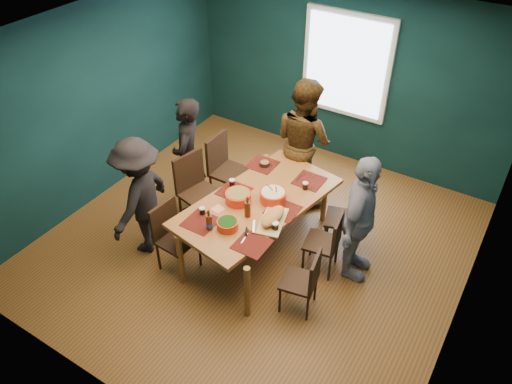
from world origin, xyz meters
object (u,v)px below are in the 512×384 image
Objects in this scene: chair_left_far at (224,164)px; person_near_left at (140,197)px; cutting_board at (273,217)px; chair_right_far at (349,215)px; bowl_salad at (238,197)px; bowl_dumpling at (273,196)px; chair_left_near at (171,232)px; dining_table at (258,205)px; chair_right_near at (306,278)px; person_back at (303,141)px; chair_left_mid at (195,185)px; bowl_herbs at (228,224)px; chair_right_mid at (329,239)px; person_right at (359,220)px; person_far_left at (188,157)px.

chair_left_far is 0.65× the size of person_near_left.
person_near_left is at bearing -179.15° from cutting_board.
bowl_salad is (-1.12, -0.79, 0.35)m from chair_right_far.
bowl_dumpling reaches higher than cutting_board.
bowl_dumpling is 0.39m from cutting_board.
chair_left_near is at bearing -135.29° from bowl_dumpling.
dining_table is 1.12m from chair_right_near.
person_back reaches higher than bowl_salad.
chair_left_mid is at bearing 153.06° from cutting_board.
chair_left_far is at bearing 126.60° from bowl_herbs.
bowl_dumpling is at bearing 49.10° from chair_left_near.
person_back is 1.60m from cutting_board.
bowl_salad is (0.54, 0.64, 0.33)m from chair_left_near.
dining_table is 1.32m from person_back.
chair_left_mid reaches higher than chair_right_mid.
person_near_left is (-1.17, -1.99, -0.12)m from person_back.
dining_table is 7.07× the size of bowl_dumpling.
chair_right_far is 1.12m from cutting_board.
chair_left_far is 1.38m from person_near_left.
chair_right_far reaches higher than chair_right_near.
chair_right_near is at bearing -19.44° from dining_table.
chair_left_far is at bearing 134.27° from bowl_salad.
person_right is at bearing 17.44° from chair_right_mid.
bowl_herbs is 0.52m from cutting_board.
person_right is (0.25, -0.38, 0.31)m from chair_right_far.
chair_left_near is 0.57× the size of person_near_left.
chair_left_far reaches higher than bowl_salad.
chair_left_mid is 0.63× the size of person_right.
chair_right_mid is 0.83m from bowl_dumpling.
bowl_salad is at bearing -134.24° from dining_table.
bowl_salad is (1.05, 0.56, 0.07)m from person_near_left.
chair_left_far is 0.60m from chair_left_mid.
dining_table is 9.22× the size of bowl_herbs.
chair_left_far is at bearing 158.99° from person_near_left.
chair_left_far is (-0.95, 0.64, -0.12)m from dining_table.
chair_left_far is at bearing 137.42° from chair_right_near.
chair_left_near is 1.07× the size of chair_right_mid.
chair_right_near is 2.36m from person_far_left.
person_right is (1.25, -1.03, -0.09)m from person_back.
dining_table is at bearing 139.72° from chair_right_near.
person_far_left reaches higher than person_right.
chair_left_mid is at bearing 112.09° from chair_left_near.
dining_table is at bearing -161.67° from chair_right_far.
dining_table is 3.41× the size of cutting_board.
dining_table is 2.16× the size of chair_left_mid.
chair_right_mid is at bearing 102.46° from person_near_left.
bowl_dumpling is 0.72m from bowl_herbs.
chair_right_far is 2.80× the size of bowl_dumpling.
chair_right_far is (1.92, 0.62, -0.09)m from chair_left_mid.
chair_right_mid is (1.89, 0.09, -0.11)m from chair_left_mid.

